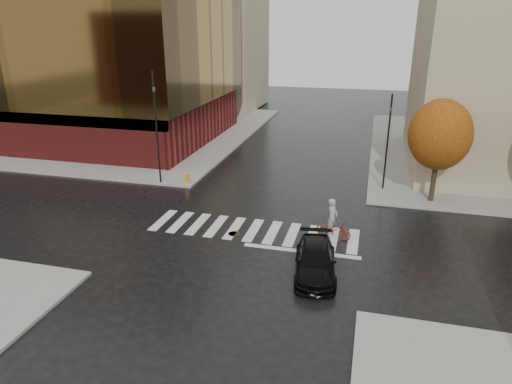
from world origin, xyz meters
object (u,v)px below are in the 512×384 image
cyclist (333,225)px  traffic_light_nw (156,120)px  fire_hydrant (186,177)px  traffic_light_ne (388,137)px  sedan (315,261)px

cyclist → traffic_light_nw: 14.51m
traffic_light_nw → fire_hydrant: bearing=91.6°
traffic_light_nw → traffic_light_ne: (15.43, 2.70, -0.90)m
fire_hydrant → traffic_light_nw: bearing=-174.0°
sedan → traffic_light_nw: traffic_light_nw is taller
sedan → cyclist: cyclist is taller
sedan → traffic_light_ne: (3.06, 12.29, 3.08)m
sedan → cyclist: (0.42, 3.95, 0.10)m
traffic_light_ne → traffic_light_nw: bearing=23.8°
sedan → traffic_light_ne: traffic_light_ne is taller
cyclist → traffic_light_ne: size_ratio=0.35×
cyclist → traffic_light_nw: size_ratio=0.29×
traffic_light_nw → fire_hydrant: (1.92, 0.20, -4.05)m
traffic_light_nw → traffic_light_ne: bearing=95.6°
sedan → traffic_light_nw: (-12.37, 9.59, 3.99)m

